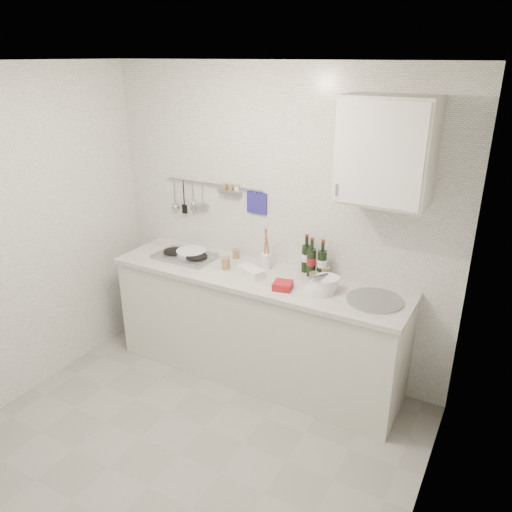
{
  "coord_description": "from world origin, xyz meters",
  "views": [
    {
      "loc": [
        1.75,
        -2.05,
        2.53
      ],
      "look_at": [
        0.1,
        0.9,
        1.17
      ],
      "focal_mm": 35.0,
      "sensor_mm": 36.0,
      "label": 1
    }
  ],
  "objects_px": {
    "plate_stack_sink": "(323,285)",
    "utensil_crock": "(266,259)",
    "wall_cabinet": "(387,151)",
    "wine_bottles": "(313,256)",
    "plate_stack_hob": "(190,253)"
  },
  "relations": [
    {
      "from": "wine_bottles",
      "to": "plate_stack_sink",
      "type": "bearing_deg",
      "value": -53.08
    },
    {
      "from": "plate_stack_hob",
      "to": "wine_bottles",
      "type": "relative_size",
      "value": 0.9
    },
    {
      "from": "plate_stack_hob",
      "to": "utensil_crock",
      "type": "bearing_deg",
      "value": 6.57
    },
    {
      "from": "wall_cabinet",
      "to": "plate_stack_hob",
      "type": "height_order",
      "value": "wall_cabinet"
    },
    {
      "from": "wall_cabinet",
      "to": "utensil_crock",
      "type": "relative_size",
      "value": 2.03
    },
    {
      "from": "plate_stack_hob",
      "to": "wine_bottles",
      "type": "distance_m",
      "value": 1.1
    },
    {
      "from": "wine_bottles",
      "to": "wall_cabinet",
      "type": "bearing_deg",
      "value": -9.75
    },
    {
      "from": "wine_bottles",
      "to": "utensil_crock",
      "type": "distance_m",
      "value": 0.39
    },
    {
      "from": "plate_stack_sink",
      "to": "wall_cabinet",
      "type": "bearing_deg",
      "value": 25.22
    },
    {
      "from": "plate_stack_hob",
      "to": "plate_stack_sink",
      "type": "bearing_deg",
      "value": -4.37
    },
    {
      "from": "plate_stack_hob",
      "to": "plate_stack_sink",
      "type": "distance_m",
      "value": 1.27
    },
    {
      "from": "plate_stack_sink",
      "to": "wine_bottles",
      "type": "xyz_separation_m",
      "value": [
        -0.18,
        0.24,
        0.1
      ]
    },
    {
      "from": "wall_cabinet",
      "to": "wine_bottles",
      "type": "xyz_separation_m",
      "value": [
        -0.51,
        0.09,
        -0.87
      ]
    },
    {
      "from": "wall_cabinet",
      "to": "utensil_crock",
      "type": "xyz_separation_m",
      "value": [
        -0.9,
        0.02,
        -0.95
      ]
    },
    {
      "from": "plate_stack_sink",
      "to": "utensil_crock",
      "type": "relative_size",
      "value": 0.74
    }
  ]
}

